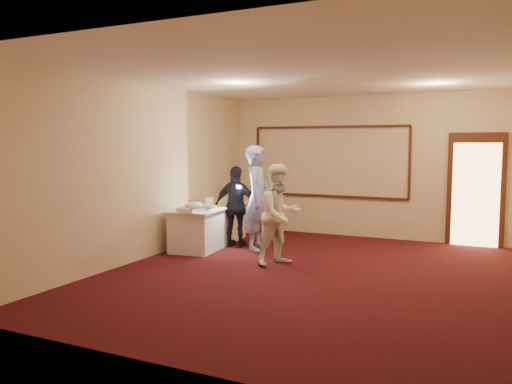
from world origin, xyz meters
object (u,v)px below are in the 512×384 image
Objects in this scene: tart at (211,207)px; guest at (237,207)px; cupcake_stand at (226,193)px; woman at (280,215)px; pavlova_tray at (194,207)px; plate_stack_b at (223,200)px; man at (258,198)px; buffet_table at (209,225)px; plate_stack_a at (210,202)px.

tart is 0.18× the size of guest.
cupcake_stand is 0.28× the size of woman.
woman is (1.70, -0.07, -0.03)m from pavlova_tray.
cupcake_stand is at bearing -54.89° from guest.
tart is 1.77m from woman.
plate_stack_b is 0.11× the size of man.
buffet_table is 8.18× the size of tart.
tart is at bearing -80.63° from plate_stack_b.
pavlova_tray is 1.01m from guest.
guest is (0.39, 0.93, -0.08)m from pavlova_tray.
buffet_table is at bearing -105.87° from plate_stack_b.
cupcake_stand is 1.27m from tart.
plate_stack_a is 0.12× the size of woman.
plate_stack_b is at bearing -36.08° from guest.
guest is at bearing 67.51° from pavlova_tray.
pavlova_tray is (0.17, -0.84, 0.47)m from buffet_table.
plate_stack_b is at bearing 82.49° from woman.
man is (1.06, -0.06, 0.12)m from plate_stack_a.
plate_stack_b is at bearing 74.13° from buffet_table.
buffet_table is 1.16× the size of man.
man reaches higher than guest.
pavlova_tray is 2.17× the size of tart.
tart is (0.22, -0.30, 0.41)m from buffet_table.
man reaches higher than pavlova_tray.
cupcake_stand is at bearing 99.21° from pavlova_tray.
plate_stack_a is at bearing 0.14° from guest.
man is (0.95, -0.38, 0.12)m from plate_stack_b.
woman reaches higher than guest.
cupcake_stand reaches higher than tart.
woman is at bearing -36.09° from plate_stack_b.
pavlova_tray is at bearing 126.64° from man.
pavlova_tray is 0.31× the size of man.
tart is (0.05, 0.54, -0.06)m from pavlova_tray.
plate_stack_b is (0.22, -0.54, -0.08)m from cupcake_stand.
plate_stack_a reaches higher than tart.
woman is at bearing -42.66° from cupcake_stand.
cupcake_stand is at bearing 75.92° from woman.
tart is at bearing 85.21° from pavlova_tray.
tart is at bearing -54.34° from buffet_table.
plate_stack_b reaches higher than tart.
cupcake_stand reaches higher than plate_stack_b.
plate_stack_b is at bearing 99.37° from tart.
man reaches higher than tart.
guest is (0.45, -0.28, -0.08)m from plate_stack_b.
plate_stack_a is (0.11, -0.87, -0.08)m from cupcake_stand.
woman is at bearing -2.42° from pavlova_tray.
plate_stack_b is 0.75× the size of tart.
buffet_table is 0.47m from plate_stack_a.
plate_stack_a is at bearing 91.40° from woman.
man reaches higher than plate_stack_b.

